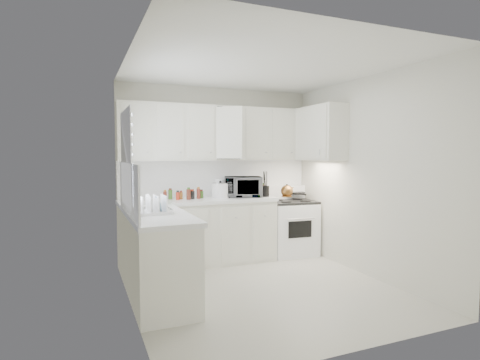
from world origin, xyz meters
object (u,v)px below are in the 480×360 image
stove (292,220)px  microwave (243,185)px  utensil_crock (265,184)px  dish_rack (151,203)px  tea_kettle (287,190)px  rice_cooker (220,189)px

stove → microwave: microwave is taller
stove → utensil_crock: bearing=-169.5°
utensil_crock → dish_rack: 2.17m
tea_kettle → dish_rack: size_ratio=0.55×
microwave → dish_rack: 1.97m
tea_kettle → utensil_crock: utensil_crock is taller
rice_cooker → dish_rack: (-1.21, -1.18, -0.01)m
stove → tea_kettle: (-0.18, -0.16, 0.50)m
microwave → dish_rack: size_ratio=1.31×
microwave → utensil_crock: 0.34m
tea_kettle → utensil_crock: (-0.31, 0.11, 0.10)m
microwave → utensil_crock: bearing=-1.5°
microwave → rice_cooker: 0.37m
stove → dish_rack: dish_rack is taller
tea_kettle → utensil_crock: 0.35m
stove → rice_cooker: (-1.17, 0.06, 0.53)m
stove → dish_rack: bearing=-150.1°
stove → dish_rack: (-2.38, -1.12, 0.52)m
utensil_crock → rice_cooker: bearing=170.5°
tea_kettle → dish_rack: (-2.20, -0.96, 0.02)m
rice_cooker → stove: bearing=-13.1°
stove → microwave: (-0.81, 0.06, 0.59)m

